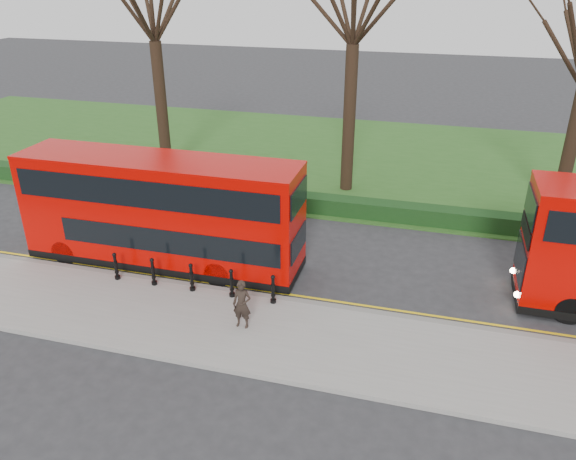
% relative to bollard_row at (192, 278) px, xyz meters
% --- Properties ---
extents(ground, '(120.00, 120.00, 0.00)m').
position_rel_bollard_row_xyz_m(ground, '(1.39, 1.35, -0.65)').
color(ground, '#28282B').
rests_on(ground, ground).
extents(pavement, '(60.00, 4.00, 0.15)m').
position_rel_bollard_row_xyz_m(pavement, '(1.39, -1.65, -0.57)').
color(pavement, gray).
rests_on(pavement, ground).
extents(kerb, '(60.00, 0.25, 0.16)m').
position_rel_bollard_row_xyz_m(kerb, '(1.39, 0.35, -0.57)').
color(kerb, slate).
rests_on(kerb, ground).
extents(grass_verge, '(60.00, 18.00, 0.06)m').
position_rel_bollard_row_xyz_m(grass_verge, '(1.39, 16.35, -0.62)').
color(grass_verge, '#27531B').
rests_on(grass_verge, ground).
extents(hedge, '(60.00, 0.90, 0.80)m').
position_rel_bollard_row_xyz_m(hedge, '(1.39, 8.15, -0.25)').
color(hedge, black).
rests_on(hedge, ground).
extents(yellow_line_outer, '(60.00, 0.10, 0.01)m').
position_rel_bollard_row_xyz_m(yellow_line_outer, '(1.39, 0.65, -0.64)').
color(yellow_line_outer, yellow).
rests_on(yellow_line_outer, ground).
extents(yellow_line_inner, '(60.00, 0.10, 0.01)m').
position_rel_bollard_row_xyz_m(yellow_line_inner, '(1.39, 0.85, -0.64)').
color(yellow_line_inner, yellow).
rests_on(yellow_line_inner, ground).
extents(bollard_row, '(6.03, 0.15, 1.00)m').
position_rel_bollard_row_xyz_m(bollard_row, '(0.00, 0.00, 0.00)').
color(bollard_row, black).
rests_on(bollard_row, pavement).
extents(bus_lead, '(10.54, 2.42, 4.19)m').
position_rel_bollard_row_xyz_m(bus_lead, '(-1.94, 1.82, 1.46)').
color(bus_lead, '#B00400').
rests_on(bus_lead, ground).
extents(pedestrian, '(0.59, 0.39, 1.61)m').
position_rel_bollard_row_xyz_m(pedestrian, '(2.41, -1.55, 0.31)').
color(pedestrian, black).
rests_on(pedestrian, pavement).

